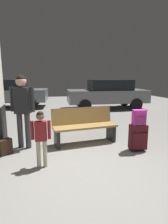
{
  "coord_description": "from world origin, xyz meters",
  "views": [
    {
      "loc": [
        -0.81,
        -2.82,
        1.66
      ],
      "look_at": [
        0.18,
        1.3,
        0.85
      ],
      "focal_mm": 29.62,
      "sensor_mm": 36.0,
      "label": 1
    }
  ],
  "objects_px": {
    "backpack_bright": "(139,118)",
    "parked_car_near": "(107,93)",
    "suitcase": "(138,137)",
    "adult": "(22,104)",
    "parked_car_far": "(8,93)",
    "child": "(41,133)",
    "backpack_dark_floor": "(5,147)",
    "bench": "(84,126)"
  },
  "relations": [
    {
      "from": "bench",
      "to": "suitcase",
      "type": "bearing_deg",
      "value": -37.5
    },
    {
      "from": "bench",
      "to": "suitcase",
      "type": "xyz_separation_m",
      "value": [
        1.05,
        -0.81,
        -0.12
      ]
    },
    {
      "from": "backpack_dark_floor",
      "to": "suitcase",
      "type": "bearing_deg",
      "value": -9.43
    },
    {
      "from": "parked_car_near",
      "to": "parked_car_far",
      "type": "height_order",
      "value": "same"
    },
    {
      "from": "adult",
      "to": "backpack_dark_floor",
      "type": "bearing_deg",
      "value": -142.33
    },
    {
      "from": "adult",
      "to": "backpack_dark_floor",
      "type": "relative_size",
      "value": 5.0
    },
    {
      "from": "child",
      "to": "adult",
      "type": "relative_size",
      "value": 0.62
    },
    {
      "from": "backpack_dark_floor",
      "to": "parked_car_far",
      "type": "bearing_deg",
      "value": 97.76
    },
    {
      "from": "child",
      "to": "backpack_dark_floor",
      "type": "distance_m",
      "value": 1.2
    },
    {
      "from": "backpack_dark_floor",
      "to": "parked_car_near",
      "type": "xyz_separation_m",
      "value": [
        4.26,
        5.09,
        0.64
      ]
    },
    {
      "from": "bench",
      "to": "suitcase",
      "type": "distance_m",
      "value": 1.33
    },
    {
      "from": "child",
      "to": "parked_car_near",
      "type": "bearing_deg",
      "value": 59.29
    },
    {
      "from": "backpack_bright",
      "to": "adult",
      "type": "height_order",
      "value": "adult"
    },
    {
      "from": "adult",
      "to": "parked_car_near",
      "type": "relative_size",
      "value": 0.4
    },
    {
      "from": "bench",
      "to": "parked_car_far",
      "type": "bearing_deg",
      "value": 113.51
    },
    {
      "from": "backpack_bright",
      "to": "parked_car_near",
      "type": "relative_size",
      "value": 0.08
    },
    {
      "from": "child",
      "to": "adult",
      "type": "height_order",
      "value": "adult"
    },
    {
      "from": "adult",
      "to": "child",
      "type": "bearing_deg",
      "value": -70.23
    },
    {
      "from": "suitcase",
      "to": "backpack_bright",
      "type": "height_order",
      "value": "backpack_bright"
    },
    {
      "from": "bench",
      "to": "adult",
      "type": "relative_size",
      "value": 0.97
    },
    {
      "from": "bench",
      "to": "parked_car_near",
      "type": "relative_size",
      "value": 0.39
    },
    {
      "from": "bench",
      "to": "adult",
      "type": "height_order",
      "value": "adult"
    },
    {
      "from": "bench",
      "to": "backpack_dark_floor",
      "type": "xyz_separation_m",
      "value": [
        -1.85,
        -0.33,
        -0.28
      ]
    },
    {
      "from": "adult",
      "to": "bench",
      "type": "bearing_deg",
      "value": 0.89
    },
    {
      "from": "backpack_dark_floor",
      "to": "parked_car_near",
      "type": "height_order",
      "value": "parked_car_near"
    },
    {
      "from": "backpack_bright",
      "to": "parked_car_near",
      "type": "xyz_separation_m",
      "value": [
        1.35,
        5.58,
        0.03
      ]
    },
    {
      "from": "bench",
      "to": "parked_car_far",
      "type": "distance_m",
      "value": 6.94
    },
    {
      "from": "adult",
      "to": "parked_car_far",
      "type": "distance_m",
      "value": 6.51
    },
    {
      "from": "adult",
      "to": "backpack_bright",
      "type": "bearing_deg",
      "value": -17.38
    },
    {
      "from": "bench",
      "to": "backpack_dark_floor",
      "type": "distance_m",
      "value": 1.9
    },
    {
      "from": "parked_car_near",
      "to": "backpack_dark_floor",
      "type": "bearing_deg",
      "value": -129.91
    },
    {
      "from": "adult",
      "to": "suitcase",
      "type": "bearing_deg",
      "value": -17.37
    },
    {
      "from": "suitcase",
      "to": "child",
      "type": "xyz_separation_m",
      "value": [
        -2.13,
        -0.29,
        0.33
      ]
    },
    {
      "from": "bench",
      "to": "parked_car_near",
      "type": "height_order",
      "value": "parked_car_near"
    },
    {
      "from": "suitcase",
      "to": "child",
      "type": "height_order",
      "value": "child"
    },
    {
      "from": "bench",
      "to": "adult",
      "type": "bearing_deg",
      "value": -179.11
    },
    {
      "from": "suitcase",
      "to": "adult",
      "type": "xyz_separation_m",
      "value": [
        -2.51,
        0.79,
        0.73
      ]
    },
    {
      "from": "suitcase",
      "to": "adult",
      "type": "bearing_deg",
      "value": 162.63
    },
    {
      "from": "bench",
      "to": "parked_car_near",
      "type": "xyz_separation_m",
      "value": [
        2.41,
        4.77,
        0.36
      ]
    },
    {
      "from": "backpack_bright",
      "to": "adult",
      "type": "xyz_separation_m",
      "value": [
        -2.51,
        0.79,
        0.28
      ]
    },
    {
      "from": "suitcase",
      "to": "backpack_bright",
      "type": "relative_size",
      "value": 1.78
    },
    {
      "from": "bench",
      "to": "backpack_bright",
      "type": "height_order",
      "value": "backpack_bright"
    }
  ]
}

